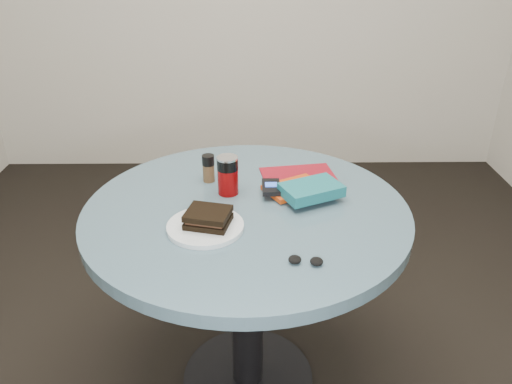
{
  "coord_description": "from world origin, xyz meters",
  "views": [
    {
      "loc": [
        0.01,
        -1.34,
        1.5
      ],
      "look_at": [
        0.03,
        0.0,
        0.8
      ],
      "focal_mm": 35.0,
      "sensor_mm": 36.0,
      "label": 1
    }
  ],
  "objects_px": {
    "plate": "(205,227)",
    "sandwich": "(208,217)",
    "mp3_player": "(271,187)",
    "headphones": "(306,261)",
    "pepper_grinder": "(209,168)",
    "red_book": "(294,188)",
    "magazine": "(299,177)",
    "novel": "(311,190)",
    "soda_can": "(228,175)",
    "table": "(247,251)"
  },
  "relations": [
    {
      "from": "magazine",
      "to": "mp3_player",
      "type": "height_order",
      "value": "mp3_player"
    },
    {
      "from": "soda_can",
      "to": "mp3_player",
      "type": "xyz_separation_m",
      "value": [
        0.14,
        -0.01,
        -0.04
      ]
    },
    {
      "from": "novel",
      "to": "table",
      "type": "bearing_deg",
      "value": 165.46
    },
    {
      "from": "novel",
      "to": "headphones",
      "type": "bearing_deg",
      "value": -123.34
    },
    {
      "from": "soda_can",
      "to": "red_book",
      "type": "bearing_deg",
      "value": 2.47
    },
    {
      "from": "table",
      "to": "pepper_grinder",
      "type": "xyz_separation_m",
      "value": [
        -0.13,
        0.18,
        0.21
      ]
    },
    {
      "from": "novel",
      "to": "magazine",
      "type": "bearing_deg",
      "value": 72.8
    },
    {
      "from": "sandwich",
      "to": "headphones",
      "type": "distance_m",
      "value": 0.31
    },
    {
      "from": "novel",
      "to": "red_book",
      "type": "bearing_deg",
      "value": 103.05
    },
    {
      "from": "plate",
      "to": "soda_can",
      "type": "distance_m",
      "value": 0.23
    },
    {
      "from": "plate",
      "to": "soda_can",
      "type": "bearing_deg",
      "value": 75.39
    },
    {
      "from": "plate",
      "to": "red_book",
      "type": "distance_m",
      "value": 0.35
    },
    {
      "from": "plate",
      "to": "novel",
      "type": "relative_size",
      "value": 1.21
    },
    {
      "from": "pepper_grinder",
      "to": "mp3_player",
      "type": "relative_size",
      "value": 0.94
    },
    {
      "from": "novel",
      "to": "mp3_player",
      "type": "height_order",
      "value": "novel"
    },
    {
      "from": "sandwich",
      "to": "pepper_grinder",
      "type": "xyz_separation_m",
      "value": [
        -0.02,
        0.3,
        0.01
      ]
    },
    {
      "from": "red_book",
      "to": "novel",
      "type": "xyz_separation_m",
      "value": [
        0.05,
        -0.06,
        0.03
      ]
    },
    {
      "from": "red_book",
      "to": "plate",
      "type": "bearing_deg",
      "value": -169.4
    },
    {
      "from": "red_book",
      "to": "mp3_player",
      "type": "distance_m",
      "value": 0.08
    },
    {
      "from": "pepper_grinder",
      "to": "magazine",
      "type": "relative_size",
      "value": 0.38
    },
    {
      "from": "plate",
      "to": "magazine",
      "type": "distance_m",
      "value": 0.44
    },
    {
      "from": "plate",
      "to": "mp3_player",
      "type": "relative_size",
      "value": 2.2
    },
    {
      "from": "table",
      "to": "plate",
      "type": "height_order",
      "value": "plate"
    },
    {
      "from": "soda_can",
      "to": "sandwich",
      "type": "bearing_deg",
      "value": -102.51
    },
    {
      "from": "soda_can",
      "to": "magazine",
      "type": "relative_size",
      "value": 0.51
    },
    {
      "from": "headphones",
      "to": "plate",
      "type": "bearing_deg",
      "value": 147.4
    },
    {
      "from": "sandwich",
      "to": "red_book",
      "type": "bearing_deg",
      "value": 40.79
    },
    {
      "from": "soda_can",
      "to": "novel",
      "type": "bearing_deg",
      "value": -11.49
    },
    {
      "from": "mp3_player",
      "to": "novel",
      "type": "bearing_deg",
      "value": -17.71
    },
    {
      "from": "sandwich",
      "to": "red_book",
      "type": "height_order",
      "value": "sandwich"
    },
    {
      "from": "soda_can",
      "to": "mp3_player",
      "type": "distance_m",
      "value": 0.14
    },
    {
      "from": "plate",
      "to": "pepper_grinder",
      "type": "bearing_deg",
      "value": 92.15
    },
    {
      "from": "table",
      "to": "red_book",
      "type": "xyz_separation_m",
      "value": [
        0.15,
        0.1,
        0.18
      ]
    },
    {
      "from": "sandwich",
      "to": "soda_can",
      "type": "xyz_separation_m",
      "value": [
        0.05,
        0.22,
        0.03
      ]
    },
    {
      "from": "plate",
      "to": "headphones",
      "type": "relative_size",
      "value": 2.36
    },
    {
      "from": "table",
      "to": "pepper_grinder",
      "type": "height_order",
      "value": "pepper_grinder"
    },
    {
      "from": "soda_can",
      "to": "table",
      "type": "bearing_deg",
      "value": -57.02
    },
    {
      "from": "table",
      "to": "mp3_player",
      "type": "relative_size",
      "value": 10.03
    },
    {
      "from": "pepper_grinder",
      "to": "soda_can",
      "type": "bearing_deg",
      "value": -52.46
    },
    {
      "from": "red_book",
      "to": "headphones",
      "type": "xyz_separation_m",
      "value": [
        -0.0,
        -0.4,
        -0.0
      ]
    },
    {
      "from": "sandwich",
      "to": "novel",
      "type": "xyz_separation_m",
      "value": [
        0.31,
        0.16,
        0.0
      ]
    },
    {
      "from": "table",
      "to": "sandwich",
      "type": "relative_size",
      "value": 7.07
    },
    {
      "from": "mp3_player",
      "to": "headphones",
      "type": "xyz_separation_m",
      "value": [
        0.07,
        -0.38,
        -0.02
      ]
    },
    {
      "from": "pepper_grinder",
      "to": "red_book",
      "type": "bearing_deg",
      "value": -15.89
    },
    {
      "from": "pepper_grinder",
      "to": "mp3_player",
      "type": "xyz_separation_m",
      "value": [
        0.21,
        -0.1,
        -0.02
      ]
    },
    {
      "from": "novel",
      "to": "mp3_player",
      "type": "xyz_separation_m",
      "value": [
        -0.12,
        0.04,
        -0.01
      ]
    },
    {
      "from": "table",
      "to": "soda_can",
      "type": "distance_m",
      "value": 0.25
    },
    {
      "from": "magazine",
      "to": "mp3_player",
      "type": "xyz_separation_m",
      "value": [
        -0.1,
        -0.13,
        0.03
      ]
    },
    {
      "from": "table",
      "to": "headphones",
      "type": "height_order",
      "value": "headphones"
    },
    {
      "from": "plate",
      "to": "sandwich",
      "type": "xyz_separation_m",
      "value": [
        0.01,
        0.0,
        0.03
      ]
    }
  ]
}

